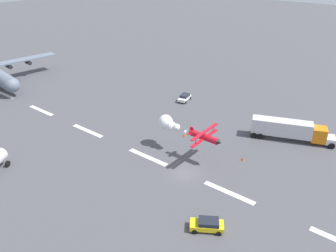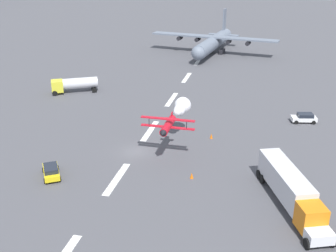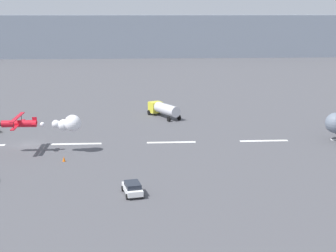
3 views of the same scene
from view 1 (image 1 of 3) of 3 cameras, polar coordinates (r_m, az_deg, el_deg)
name	(u,v)px [view 1 (image 1 of 3)]	position (r m, az deg, el deg)	size (l,w,h in m)	color
ground_plane	(185,173)	(52.65, 2.94, -8.08)	(440.00, 440.00, 0.00)	#4C4C51
runway_stripe_4	(229,193)	(49.60, 10.37, -11.11)	(8.00, 0.90, 0.01)	white
runway_stripe_5	(148,157)	(56.59, -3.47, -5.31)	(8.00, 0.90, 0.01)	white
runway_stripe_6	(88,131)	(66.47, -13.56, -0.79)	(8.00, 0.90, 0.01)	white
runway_stripe_7	(41,110)	(78.15, -20.82, 2.50)	(8.00, 0.90, 0.01)	white
runway_stripe_8	(4,94)	(90.94, -26.14, 4.88)	(8.00, 0.90, 0.01)	white
stunt_biplane_red	(177,126)	(56.42, 1.47, -0.08)	(12.54, 7.29, 2.50)	red
semi_truck_orange	(290,129)	(64.50, 20.04, -0.53)	(14.52, 7.84, 3.70)	silver
followme_car_yellow	(185,97)	(77.84, 2.84, 4.89)	(2.67, 4.30, 1.52)	white
airport_staff_sedan	(207,224)	(43.15, 6.73, -16.35)	(4.49, 3.74, 1.52)	yellow
traffic_cone_near	(243,158)	(56.85, 12.70, -5.40)	(0.44, 0.44, 0.75)	orange
traffic_cone_far	(185,134)	(62.61, 2.83, -1.45)	(0.44, 0.44, 0.75)	orange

